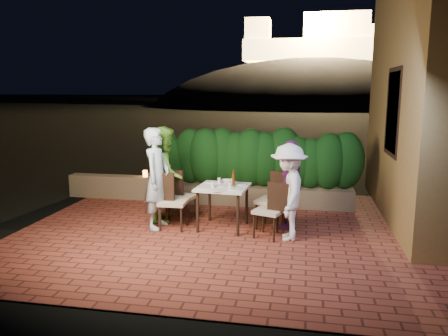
% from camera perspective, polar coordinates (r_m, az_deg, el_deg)
% --- Properties ---
extents(ground, '(400.00, 400.00, 0.00)m').
position_cam_1_polar(ground, '(7.17, -0.44, -9.43)').
color(ground, black).
rests_on(ground, ground).
extents(terrace_floor, '(7.00, 6.00, 0.15)m').
position_cam_1_polar(terrace_floor, '(7.65, 0.29, -8.58)').
color(terrace_floor, brown).
rests_on(terrace_floor, ground).
extents(building_wall, '(1.60, 5.00, 5.00)m').
position_cam_1_polar(building_wall, '(8.93, 25.99, 9.91)').
color(building_wall, olive).
rests_on(building_wall, ground).
extents(window_pane, '(0.08, 1.00, 1.40)m').
position_cam_1_polar(window_pane, '(8.28, 21.38, 6.82)').
color(window_pane, black).
rests_on(window_pane, building_wall).
extents(window_frame, '(0.06, 1.15, 1.55)m').
position_cam_1_polar(window_frame, '(8.27, 21.31, 6.82)').
color(window_frame, black).
rests_on(window_frame, building_wall).
extents(planter, '(4.20, 0.55, 0.40)m').
position_cam_1_polar(planter, '(9.25, 3.53, -3.50)').
color(planter, brown).
rests_on(planter, ground).
extents(hedge, '(4.00, 0.70, 1.10)m').
position_cam_1_polar(hedge, '(9.11, 3.58, 1.09)').
color(hedge, '#0F3810').
rests_on(hedge, planter).
extents(parapet, '(2.20, 0.30, 0.50)m').
position_cam_1_polar(parapet, '(10.05, -13.71, -2.38)').
color(parapet, brown).
rests_on(parapet, ground).
extents(hill, '(52.00, 40.00, 22.00)m').
position_cam_1_polar(hill, '(66.93, 11.24, 4.50)').
color(hill, black).
rests_on(hill, ground).
extents(fortress, '(26.00, 8.00, 8.00)m').
position_cam_1_polar(fortress, '(67.12, 11.68, 16.92)').
color(fortress, '#FFCC7A').
rests_on(fortress, hill).
extents(dining_table, '(0.90, 0.90, 0.75)m').
position_cam_1_polar(dining_table, '(7.61, -0.14, -5.14)').
color(dining_table, white).
rests_on(dining_table, ground).
extents(plate_nw, '(0.21, 0.21, 0.01)m').
position_cam_1_polar(plate_nw, '(7.37, -2.60, -2.61)').
color(plate_nw, white).
rests_on(plate_nw, dining_table).
extents(plate_sw, '(0.23, 0.23, 0.01)m').
position_cam_1_polar(plate_sw, '(7.83, -1.66, -1.84)').
color(plate_sw, white).
rests_on(plate_sw, dining_table).
extents(plate_ne, '(0.24, 0.24, 0.01)m').
position_cam_1_polar(plate_ne, '(7.27, 1.45, -2.78)').
color(plate_ne, white).
rests_on(plate_ne, dining_table).
extents(plate_se, '(0.24, 0.24, 0.01)m').
position_cam_1_polar(plate_se, '(7.68, 2.19, -2.07)').
color(plate_se, white).
rests_on(plate_se, dining_table).
extents(plate_centre, '(0.20, 0.20, 0.01)m').
position_cam_1_polar(plate_centre, '(7.52, -0.43, -2.33)').
color(plate_centre, white).
rests_on(plate_centre, dining_table).
extents(plate_front, '(0.23, 0.23, 0.01)m').
position_cam_1_polar(plate_front, '(7.20, -0.70, -2.90)').
color(plate_front, white).
rests_on(plate_front, dining_table).
extents(glass_nw, '(0.06, 0.06, 0.11)m').
position_cam_1_polar(glass_nw, '(7.39, -1.49, -2.17)').
color(glass_nw, silver).
rests_on(glass_nw, dining_table).
extents(glass_sw, '(0.06, 0.06, 0.10)m').
position_cam_1_polar(glass_sw, '(7.73, -0.62, -1.65)').
color(glass_sw, silver).
rests_on(glass_sw, dining_table).
extents(glass_ne, '(0.06, 0.06, 0.10)m').
position_cam_1_polar(glass_ne, '(7.39, 0.81, -2.23)').
color(glass_ne, silver).
rests_on(glass_ne, dining_table).
extents(glass_se, '(0.06, 0.06, 0.11)m').
position_cam_1_polar(glass_se, '(7.65, 1.15, -1.76)').
color(glass_se, silver).
rests_on(glass_se, dining_table).
extents(beer_bottle, '(0.05, 0.05, 0.28)m').
position_cam_1_polar(beer_bottle, '(7.52, 1.24, -1.28)').
color(beer_bottle, '#50280D').
rests_on(beer_bottle, dining_table).
extents(bowl, '(0.21, 0.21, 0.05)m').
position_cam_1_polar(bowl, '(7.84, 0.30, -1.69)').
color(bowl, white).
rests_on(bowl, dining_table).
extents(chair_left_front, '(0.46, 0.46, 0.98)m').
position_cam_1_polar(chair_left_front, '(7.61, -6.64, -4.30)').
color(chair_left_front, black).
rests_on(chair_left_front, ground).
extents(chair_left_back, '(0.53, 0.53, 0.94)m').
position_cam_1_polar(chair_left_back, '(8.07, -5.49, -3.62)').
color(chair_left_back, black).
rests_on(chair_left_back, ground).
extents(chair_right_front, '(0.55, 0.55, 0.93)m').
position_cam_1_polar(chair_right_front, '(7.16, 5.87, -5.43)').
color(chair_right_front, black).
rests_on(chair_right_front, ground).
extents(chair_right_back, '(0.60, 0.60, 1.02)m').
position_cam_1_polar(chair_right_back, '(7.61, 6.22, -4.13)').
color(chair_right_back, black).
rests_on(chair_right_back, ground).
extents(diner_blue, '(0.47, 0.67, 1.76)m').
position_cam_1_polar(diner_blue, '(7.62, -8.74, -1.35)').
color(diner_blue, silver).
rests_on(diner_blue, ground).
extents(diner_green, '(0.81, 0.96, 1.73)m').
position_cam_1_polar(diner_green, '(8.12, -7.64, -0.69)').
color(diner_green, '#75C93F').
rests_on(diner_green, ground).
extents(diner_white, '(0.65, 1.05, 1.56)m').
position_cam_1_polar(diner_white, '(7.04, 8.42, -3.13)').
color(diner_white, white).
rests_on(diner_white, ground).
extents(diner_purple, '(0.60, 0.98, 1.55)m').
position_cam_1_polar(diner_purple, '(7.60, 8.68, -2.17)').
color(diner_purple, '#772879').
rests_on(diner_purple, ground).
extents(parapet_lamp, '(0.10, 0.10, 0.14)m').
position_cam_1_polar(parapet_lamp, '(9.74, -10.25, -0.73)').
color(parapet_lamp, orange).
rests_on(parapet_lamp, parapet).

